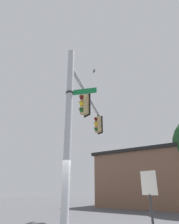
# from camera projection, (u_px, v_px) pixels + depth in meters

# --- Properties ---
(signal_pole) EXTENTS (0.27, 0.27, 7.22)m
(signal_pole) POSITION_uv_depth(u_px,v_px,m) (68.00, 130.00, 7.36)
(signal_pole) COLOR #ADB2B7
(signal_pole) RESTS_ON ground
(mast_arm) EXTENTS (4.47, 5.37, 0.19)m
(mast_arm) POSITION_uv_depth(u_px,v_px,m) (90.00, 100.00, 11.47)
(mast_arm) COLOR #ADB2B7
(traffic_light_nearest_pole) EXTENTS (0.54, 0.49, 1.31)m
(traffic_light_nearest_pole) POSITION_uv_depth(u_px,v_px,m) (84.00, 104.00, 10.13)
(traffic_light_nearest_pole) COLOR black
(traffic_light_mid_inner) EXTENTS (0.54, 0.49, 1.31)m
(traffic_light_mid_inner) POSITION_uv_depth(u_px,v_px,m) (98.00, 125.00, 13.26)
(traffic_light_mid_inner) COLOR black
(street_name_sign) EXTENTS (1.03, 0.88, 0.22)m
(street_name_sign) POSITION_uv_depth(u_px,v_px,m) (77.00, 92.00, 7.87)
(street_name_sign) COLOR #147238
(bird_flying) EXTENTS (0.36, 0.24, 0.13)m
(bird_flying) POSITION_uv_depth(u_px,v_px,m) (94.00, 71.00, 15.76)
(bird_flying) COLOR black
(storefront_building) EXTENTS (15.78, 12.04, 5.05)m
(storefront_building) POSITION_uv_depth(u_px,v_px,m) (177.00, 178.00, 18.34)
(storefront_building) COLOR brown
(storefront_building) RESTS_ON ground
(historical_marker) EXTENTS (0.60, 0.08, 2.13)m
(historical_marker) POSITION_uv_depth(u_px,v_px,m) (150.00, 194.00, 6.40)
(historical_marker) COLOR #333333
(historical_marker) RESTS_ON ground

